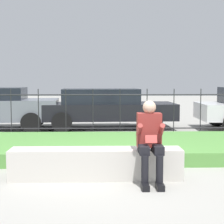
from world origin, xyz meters
TOP-DOWN VIEW (x-y plane):
  - ground_plane at (0.00, 0.00)m, footprint 60.00×60.00m
  - stone_bench at (-0.23, 0.00)m, footprint 2.81×0.49m
  - person_seated_reader at (0.62, -0.28)m, footprint 0.42×0.73m
  - grass_berm at (0.00, 2.15)m, footprint 10.95×2.89m
  - iron_fence at (-0.00, 4.21)m, footprint 8.95×0.03m
  - car_parked_center at (-0.04, 6.24)m, footprint 4.57×2.02m

SIDE VIEW (x-z plane):
  - ground_plane at x=0.00m, z-range 0.00..0.00m
  - grass_berm at x=0.00m, z-range 0.00..0.27m
  - stone_bench at x=-0.23m, z-range -0.03..0.47m
  - car_parked_center at x=-0.04m, z-range 0.05..1.37m
  - person_seated_reader at x=0.62m, z-range 0.07..1.37m
  - iron_fence at x=0.00m, z-range 0.04..1.40m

